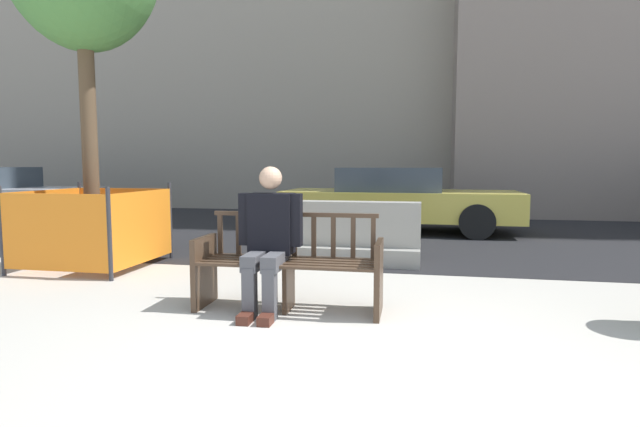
{
  "coord_description": "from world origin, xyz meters",
  "views": [
    {
      "loc": [
        0.44,
        -3.39,
        1.32
      ],
      "look_at": [
        -0.7,
        2.45,
        0.75
      ],
      "focal_mm": 28.0,
      "sensor_mm": 36.0,
      "label": 1
    }
  ],
  "objects_px": {
    "jersey_barrier_centre": "(346,238)",
    "car_taxi_near": "(397,200)",
    "seated_person": "(269,236)",
    "construction_fence": "(93,225)",
    "street_bench": "(289,267)"
  },
  "relations": [
    {
      "from": "construction_fence",
      "to": "jersey_barrier_centre",
      "type": "bearing_deg",
      "value": 15.47
    },
    {
      "from": "seated_person",
      "to": "car_taxi_near",
      "type": "relative_size",
      "value": 0.28
    },
    {
      "from": "street_bench",
      "to": "jersey_barrier_centre",
      "type": "height_order",
      "value": "street_bench"
    },
    {
      "from": "construction_fence",
      "to": "street_bench",
      "type": "bearing_deg",
      "value": -25.25
    },
    {
      "from": "car_taxi_near",
      "to": "seated_person",
      "type": "bearing_deg",
      "value": -99.12
    },
    {
      "from": "jersey_barrier_centre",
      "to": "construction_fence",
      "type": "xyz_separation_m",
      "value": [
        -3.21,
        -0.89,
        0.2
      ]
    },
    {
      "from": "seated_person",
      "to": "jersey_barrier_centre",
      "type": "relative_size",
      "value": 0.65
    },
    {
      "from": "street_bench",
      "to": "jersey_barrier_centre",
      "type": "distance_m",
      "value": 2.32
    },
    {
      "from": "seated_person",
      "to": "construction_fence",
      "type": "bearing_deg",
      "value": 152.45
    },
    {
      "from": "street_bench",
      "to": "seated_person",
      "type": "xyz_separation_m",
      "value": [
        -0.18,
        -0.06,
        0.29
      ]
    },
    {
      "from": "street_bench",
      "to": "jersey_barrier_centre",
      "type": "relative_size",
      "value": 0.84
    },
    {
      "from": "construction_fence",
      "to": "car_taxi_near",
      "type": "xyz_separation_m",
      "value": [
        3.77,
        4.3,
        0.1
      ]
    },
    {
      "from": "jersey_barrier_centre",
      "to": "seated_person",
      "type": "bearing_deg",
      "value": -98.96
    },
    {
      "from": "jersey_barrier_centre",
      "to": "car_taxi_near",
      "type": "relative_size",
      "value": 0.43
    },
    {
      "from": "street_bench",
      "to": "jersey_barrier_centre",
      "type": "bearing_deg",
      "value": 85.13
    }
  ]
}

